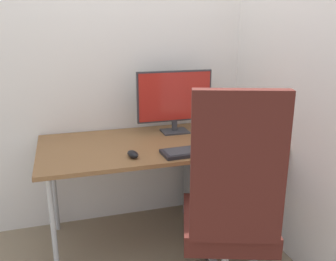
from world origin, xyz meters
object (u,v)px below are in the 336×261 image
(filing_cabinet, at_px, (222,192))
(mouse, at_px, (133,154))
(keyboard, at_px, (199,150))
(notebook, at_px, (254,142))
(office_chair, at_px, (231,205))
(pen_holder, at_px, (227,119))
(monitor, at_px, (175,99))

(filing_cabinet, distance_m, mouse, 0.90)
(filing_cabinet, xyz_separation_m, keyboard, (-0.31, -0.28, 0.46))
(notebook, bearing_deg, office_chair, -131.19)
(keyboard, bearing_deg, filing_cabinet, 41.36)
(pen_holder, bearing_deg, notebook, -94.04)
(keyboard, bearing_deg, pen_holder, 50.48)
(keyboard, distance_m, mouse, 0.42)
(mouse, relative_size, pen_holder, 0.60)
(monitor, distance_m, notebook, 0.65)
(filing_cabinet, bearing_deg, keyboard, -138.64)
(filing_cabinet, relative_size, keyboard, 1.23)
(office_chair, relative_size, monitor, 2.21)
(filing_cabinet, distance_m, monitor, 0.80)
(pen_holder, bearing_deg, monitor, -170.20)
(keyboard, xyz_separation_m, pen_holder, (0.46, 0.56, 0.03))
(office_chair, height_order, mouse, office_chair)
(keyboard, xyz_separation_m, mouse, (-0.42, 0.03, 0.01))
(pen_holder, bearing_deg, mouse, -148.84)
(mouse, relative_size, notebook, 0.59)
(office_chair, relative_size, mouse, 11.98)
(filing_cabinet, relative_size, mouse, 5.67)
(pen_holder, bearing_deg, filing_cabinet, -117.48)
(filing_cabinet, xyz_separation_m, notebook, (0.11, -0.22, 0.46))
(office_chair, bearing_deg, filing_cabinet, 67.41)
(mouse, height_order, notebook, mouse)
(filing_cabinet, height_order, mouse, mouse)
(monitor, xyz_separation_m, pen_holder, (0.47, 0.08, -0.21))
(monitor, bearing_deg, keyboard, -89.06)
(monitor, xyz_separation_m, notebook, (0.43, -0.42, -0.24))
(keyboard, bearing_deg, mouse, 176.20)
(mouse, bearing_deg, office_chair, -62.15)
(office_chair, xyz_separation_m, keyboard, (-0.01, 0.46, 0.15))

